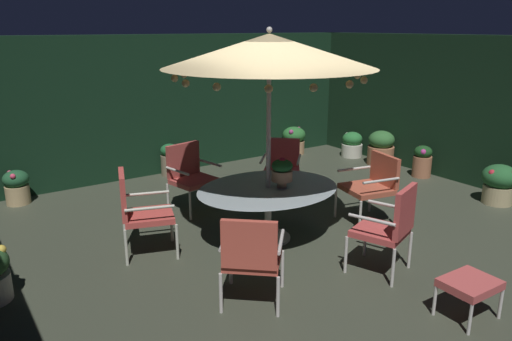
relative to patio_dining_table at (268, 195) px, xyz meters
The scene contains 20 objects.
ground_plane 0.67m from the patio_dining_table, 11.03° to the right, with size 8.50×7.76×0.02m, color #3C4133.
hedge_backdrop_rear 3.75m from the patio_dining_table, 85.94° to the left, with size 8.50×0.30×2.53m, color black.
hedge_backdrop_right 4.41m from the patio_dining_table, ahead, with size 0.30×7.76×2.53m, color black.
patio_dining_table is the anchor object (origin of this frame).
patio_umbrella 1.78m from the patio_dining_table, 11.78° to the left, with size 2.56×2.56×2.66m.
centerpiece_planter 0.37m from the patio_dining_table, 34.90° to the right, with size 0.27×0.27×0.39m.
patio_chair_north 1.60m from the patio_dining_table, 11.66° to the right, with size 0.74×0.76×0.96m.
patio_chair_northeast 1.61m from the patio_dining_table, 46.86° to the left, with size 0.86×0.86×0.94m.
patio_chair_east 1.61m from the patio_dining_table, 101.29° to the left, with size 0.74×0.68×0.98m.
patio_chair_southeast 1.61m from the patio_dining_table, 161.92° to the left, with size 0.76×0.73×1.05m.
patio_chair_south 1.60m from the patio_dining_table, 131.27° to the right, with size 0.82×0.82×0.96m.
patio_chair_southwest 1.61m from the patio_dining_table, 69.63° to the right, with size 0.72×0.73×1.03m.
ottoman_footrest 2.60m from the patio_dining_table, 78.43° to the right, with size 0.51×0.42×0.39m.
potted_plant_left_far 3.38m from the patio_dining_table, 87.18° to the left, with size 0.34×0.34×0.59m.
potted_plant_back_center 4.63m from the patio_dining_table, 31.78° to the left, with size 0.43×0.43×0.53m.
potted_plant_right_near 4.55m from the patio_dining_table, 47.36° to the left, with size 0.50×0.50×0.58m.
potted_plant_back_right 4.01m from the patio_dining_table, ahead, with size 0.34×0.34×0.58m.
potted_plant_right_far 4.10m from the patio_dining_table, 126.98° to the left, with size 0.39×0.39×0.54m.
potted_plant_back_left 4.29m from the patio_dining_table, 22.81° to the left, with size 0.52×0.52×0.68m.
potted_plant_left_near 3.87m from the patio_dining_table, 13.89° to the right, with size 0.53×0.53×0.62m.
Camera 1 is at (-3.72, -4.77, 2.67)m, focal length 34.56 mm.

